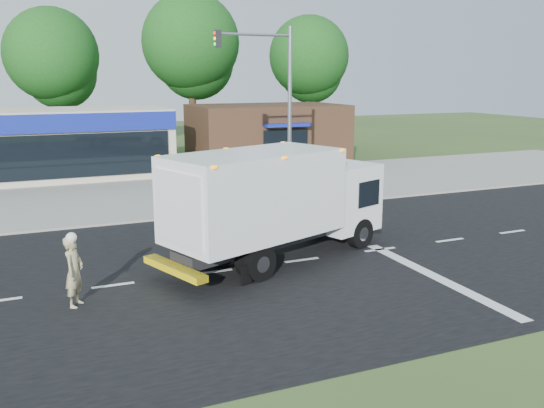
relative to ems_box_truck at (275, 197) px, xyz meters
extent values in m
plane|color=#385123|center=(0.77, -0.40, -2.10)|extent=(120.00, 120.00, 0.00)
cube|color=black|center=(0.77, -0.40, -2.09)|extent=(60.00, 14.00, 0.02)
cube|color=gray|center=(0.77, 7.80, -2.04)|extent=(60.00, 2.40, 0.12)
cube|color=gray|center=(0.77, 13.60, -2.09)|extent=(60.00, 9.00, 0.02)
cube|color=silver|center=(-5.23, -0.40, -2.08)|extent=(1.20, 0.15, 0.01)
cube|color=silver|center=(-2.23, -0.40, -2.08)|extent=(1.20, 0.15, 0.01)
cube|color=silver|center=(0.77, -0.40, -2.08)|extent=(1.20, 0.15, 0.01)
cube|color=silver|center=(3.77, -0.40, -2.08)|extent=(1.20, 0.15, 0.01)
cube|color=silver|center=(6.77, -0.40, -2.08)|extent=(1.20, 0.15, 0.01)
cube|color=silver|center=(9.77, -0.40, -2.08)|extent=(1.20, 0.15, 0.01)
cube|color=silver|center=(3.77, -3.40, -2.08)|extent=(0.40, 7.00, 0.01)
cube|color=black|center=(-0.84, -0.31, -1.32)|extent=(5.57, 2.96, 0.39)
cube|color=white|center=(2.84, 1.05, -0.38)|extent=(2.90, 3.00, 2.32)
cube|color=black|center=(3.82, 1.42, -0.16)|extent=(0.89, 2.03, 1.00)
cube|color=white|center=(-0.84, -0.31, 0.22)|extent=(6.11, 4.41, 2.60)
cube|color=silver|center=(-3.45, -1.28, 0.17)|extent=(0.83, 2.10, 2.10)
cube|color=yellow|center=(-3.64, -1.35, -1.49)|extent=(1.29, 2.62, 0.20)
cube|color=orange|center=(-0.84, -0.31, 1.50)|extent=(5.91, 4.37, 0.09)
cylinder|color=black|center=(2.52, 2.06, -1.57)|extent=(1.11, 0.68, 1.06)
cylinder|color=black|center=(3.26, 0.09, -1.57)|extent=(1.11, 0.68, 1.06)
cylinder|color=black|center=(-1.95, 0.46, -1.57)|extent=(1.11, 0.68, 1.06)
cylinder|color=black|center=(-1.18, -1.62, -1.57)|extent=(1.11, 0.68, 1.06)
imported|color=tan|center=(-6.31, -1.53, -1.16)|extent=(0.72, 0.82, 1.88)
sphere|color=white|center=(-6.31, -1.53, -0.25)|extent=(0.28, 0.28, 0.28)
cube|color=beige|center=(-8.23, 19.60, -0.10)|extent=(18.00, 6.00, 4.00)
cube|color=navy|center=(-8.23, 16.55, 1.30)|extent=(18.00, 0.30, 1.00)
cube|color=black|center=(-8.23, 16.55, -0.50)|extent=(17.00, 0.12, 2.40)
cube|color=#382316|center=(7.77, 19.60, -0.10)|extent=(10.00, 6.00, 4.00)
cube|color=navy|center=(7.77, 16.50, 0.80)|extent=(3.00, 1.20, 0.20)
cube|color=black|center=(7.77, 16.55, -0.60)|extent=(3.00, 0.12, 2.20)
cylinder|color=gray|center=(3.77, 7.20, 1.90)|extent=(0.18, 0.18, 8.00)
cylinder|color=gray|center=(2.07, 7.20, 5.50)|extent=(3.40, 0.12, 0.12)
cube|color=black|center=(0.47, 7.20, 5.30)|extent=(0.25, 0.25, 0.70)
cylinder|color=#332114|center=(-5.23, 27.60, 1.33)|extent=(0.56, 0.56, 6.86)
sphere|color=#164F19|center=(-5.23, 27.60, 5.25)|extent=(6.47, 6.47, 6.47)
sphere|color=#164F19|center=(-4.73, 28.10, 3.98)|extent=(5.10, 5.10, 5.10)
cylinder|color=#332114|center=(4.77, 27.60, 1.82)|extent=(0.56, 0.56, 7.84)
sphere|color=#164F19|center=(4.77, 27.60, 6.30)|extent=(7.39, 7.39, 7.39)
sphere|color=#164F19|center=(5.27, 28.10, 4.85)|extent=(5.82, 5.82, 5.82)
cylinder|color=#332114|center=(14.77, 27.60, 1.40)|extent=(0.56, 0.56, 7.00)
sphere|color=#164F19|center=(14.77, 27.60, 5.40)|extent=(6.60, 6.60, 6.60)
sphere|color=#164F19|center=(15.27, 28.10, 4.10)|extent=(5.20, 5.20, 5.20)
camera|label=1|loc=(-7.05, -16.54, 3.79)|focal=38.00mm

